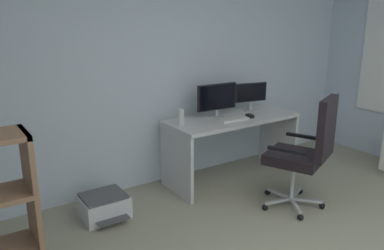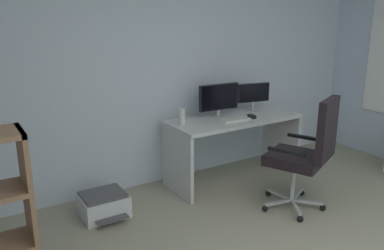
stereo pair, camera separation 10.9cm
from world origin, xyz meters
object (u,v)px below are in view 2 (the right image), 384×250
at_px(monitor_secondary, 254,95).
at_px(office_chair, 307,150).
at_px(desktop_speaker, 182,117).
at_px(keyboard, 235,120).
at_px(desk, 234,134).
at_px(computer_mouse, 252,116).
at_px(printer, 104,205).
at_px(monitor_main, 219,98).

bearing_deg(monitor_secondary, office_chair, -102.46).
bearing_deg(desktop_speaker, office_chair, -52.92).
height_order(keyboard, office_chair, office_chair).
height_order(desk, computer_mouse, computer_mouse).
xyz_separation_m(desk, printer, (-1.57, -0.05, -0.43)).
xyz_separation_m(computer_mouse, office_chair, (-0.03, -0.83, -0.14)).
height_order(computer_mouse, office_chair, office_chair).
bearing_deg(monitor_secondary, printer, -175.58).
relative_size(keyboard, computer_mouse, 3.40).
xyz_separation_m(monitor_secondary, printer, (-1.92, -0.15, -0.83)).
relative_size(monitor_secondary, keyboard, 1.16).
distance_m(desk, monitor_main, 0.44).
bearing_deg(desktop_speaker, computer_mouse, -12.73).
xyz_separation_m(desk, office_chair, (0.12, -0.96, 0.07)).
distance_m(monitor_main, printer, 1.66).
relative_size(monitor_main, monitor_secondary, 1.24).
xyz_separation_m(monitor_main, monitor_secondary, (0.50, 0.00, -0.01)).
distance_m(desk, computer_mouse, 0.29).
height_order(monitor_secondary, printer, monitor_secondary).
bearing_deg(printer, office_chair, -28.36).
distance_m(monitor_secondary, keyboard, 0.51).
distance_m(monitor_main, keyboard, 0.30).
relative_size(desktop_speaker, printer, 0.38).
relative_size(desk, computer_mouse, 15.07).
distance_m(monitor_main, computer_mouse, 0.42).
bearing_deg(keyboard, monitor_main, 111.06).
height_order(desk, office_chair, office_chair).
distance_m(monitor_secondary, computer_mouse, 0.36).
relative_size(monitor_secondary, printer, 0.88).
bearing_deg(keyboard, desktop_speaker, 166.49).
distance_m(desktop_speaker, office_chair, 1.29).
bearing_deg(desktop_speaker, monitor_secondary, 2.73).
bearing_deg(desk, printer, -178.32).
xyz_separation_m(monitor_secondary, desktop_speaker, (-1.00, -0.05, -0.11)).
relative_size(monitor_main, printer, 1.09).
xyz_separation_m(computer_mouse, desktop_speaker, (-0.79, 0.18, 0.07)).
height_order(monitor_main, printer, monitor_main).
xyz_separation_m(desk, monitor_main, (-0.14, 0.10, 0.40)).
height_order(desk, desktop_speaker, desktop_speaker).
height_order(computer_mouse, desktop_speaker, desktop_speaker).
xyz_separation_m(desk, desktop_speaker, (-0.64, 0.06, 0.28)).
distance_m(monitor_main, desktop_speaker, 0.52).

